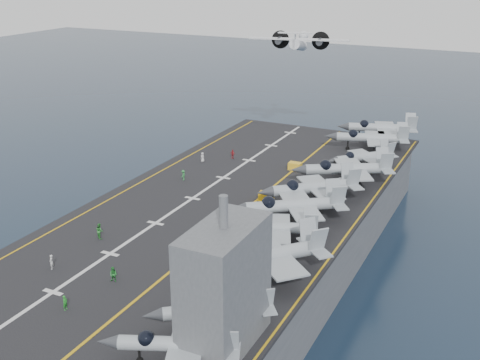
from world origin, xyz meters
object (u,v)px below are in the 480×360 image
at_px(fighter_jet_0, 178,343).
at_px(tow_cart_a, 196,266).
at_px(transport_plane, 299,45).
at_px(island_superstructure, 224,273).

height_order(fighter_jet_0, tow_cart_a, fighter_jet_0).
bearing_deg(transport_plane, island_superstructure, -73.03).
distance_m(fighter_jet_0, tow_cart_a, 16.97).
bearing_deg(island_superstructure, fighter_jet_0, -117.57).
relative_size(island_superstructure, tow_cart_a, 6.29).
height_order(tow_cart_a, transport_plane, transport_plane).
bearing_deg(tow_cart_a, transport_plane, 103.03).
bearing_deg(tow_cart_a, fighter_jet_0, -65.25).
height_order(island_superstructure, transport_plane, transport_plane).
relative_size(island_superstructure, fighter_jet_0, 0.99).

